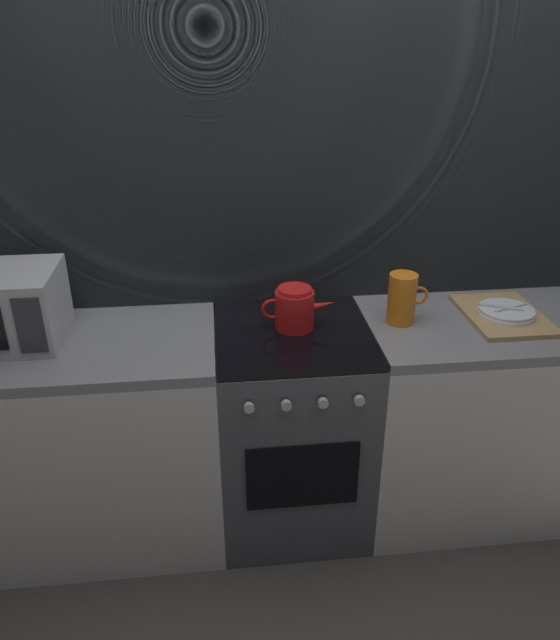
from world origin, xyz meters
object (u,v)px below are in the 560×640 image
stove_unit (292,428)px  kettle (295,308)px  dish_pile (504,314)px  pitcher (402,299)px

stove_unit → kettle: (0.01, 0.03, 0.53)m
dish_pile → stove_unit: bearing=-178.7°
kettle → dish_pile: bearing=-0.8°
dish_pile → pitcher: bearing=178.0°
stove_unit → dish_pile: dish_pile is taller
stove_unit → dish_pile: 0.97m
dish_pile → kettle: bearing=179.2°
stove_unit → kettle: bearing=72.8°
pitcher → dish_pile: pitcher is taller
stove_unit → dish_pile: bearing=1.3°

